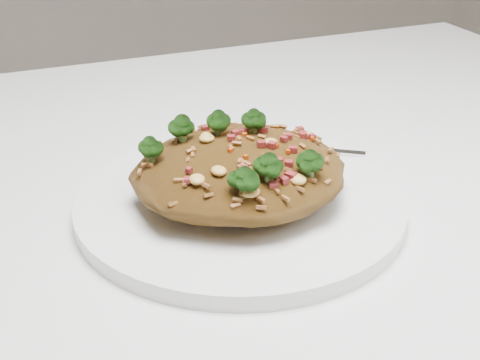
% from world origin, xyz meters
% --- Properties ---
extents(dining_table, '(1.20, 0.80, 0.75)m').
position_xyz_m(dining_table, '(0.00, 0.00, 0.66)').
color(dining_table, white).
rests_on(dining_table, ground).
extents(plate, '(0.28, 0.28, 0.01)m').
position_xyz_m(plate, '(0.03, -0.06, 0.76)').
color(plate, white).
rests_on(plate, dining_table).
extents(fried_rice, '(0.18, 0.16, 0.07)m').
position_xyz_m(fried_rice, '(0.03, -0.06, 0.80)').
color(fried_rice, brown).
rests_on(fried_rice, plate).
extents(fork, '(0.14, 0.10, 0.00)m').
position_xyz_m(fork, '(0.11, 0.01, 0.77)').
color(fork, silver).
rests_on(fork, plate).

